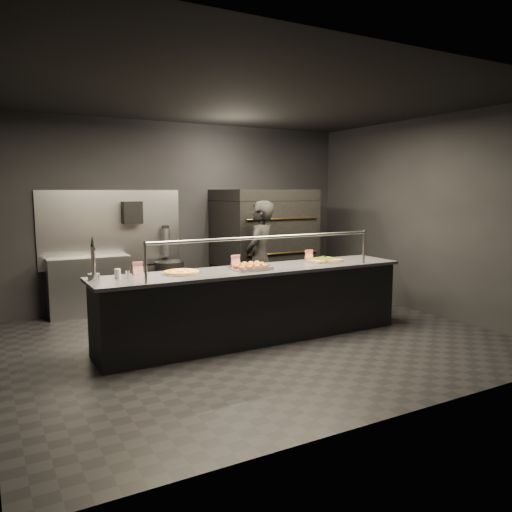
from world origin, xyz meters
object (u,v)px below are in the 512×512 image
(slider_tray_b, at_px, (250,265))
(trash_bin, at_px, (170,285))
(pizza_oven, at_px, (263,245))
(fire_extinguisher, at_px, (166,242))
(towel_dispenser, at_px, (132,213))
(slider_tray_a, at_px, (251,267))
(beer_tap, at_px, (94,267))
(square_pizza, at_px, (324,260))
(prep_shelf, at_px, (90,286))
(worker, at_px, (260,259))
(service_counter, at_px, (256,304))
(round_pizza, at_px, (182,272))

(slider_tray_b, relative_size, trash_bin, 0.57)
(pizza_oven, xyz_separation_m, fire_extinguisher, (-1.55, 0.50, 0.09))
(towel_dispenser, bearing_deg, slider_tray_a, -71.85)
(towel_dispenser, distance_m, beer_tap, 2.53)
(pizza_oven, distance_m, slider_tray_a, 2.34)
(square_pizza, distance_m, trash_bin, 2.61)
(beer_tap, height_order, slider_tray_a, beer_tap)
(towel_dispenser, distance_m, slider_tray_b, 2.49)
(square_pizza, bearing_deg, beer_tap, 179.03)
(fire_extinguisher, distance_m, slider_tray_a, 2.47)
(trash_bin, bearing_deg, slider_tray_b, -78.48)
(prep_shelf, relative_size, trash_bin, 1.56)
(beer_tap, distance_m, slider_tray_b, 1.95)
(prep_shelf, bearing_deg, towel_dispenser, 5.71)
(worker, bearing_deg, prep_shelf, -70.99)
(fire_extinguisher, xyz_separation_m, slider_tray_b, (0.35, -2.25, -0.12))
(towel_dispenser, distance_m, slider_tray_a, 2.64)
(prep_shelf, height_order, trash_bin, prep_shelf)
(slider_tray_b, distance_m, worker, 1.05)
(beer_tap, bearing_deg, pizza_oven, 29.23)
(towel_dispenser, relative_size, fire_extinguisher, 0.69)
(towel_dispenser, height_order, worker, worker)
(towel_dispenser, height_order, slider_tray_b, towel_dispenser)
(fire_extinguisher, bearing_deg, slider_tray_b, -81.16)
(prep_shelf, distance_m, slider_tray_b, 2.74)
(pizza_oven, xyz_separation_m, prep_shelf, (-2.80, 0.42, -0.52))
(square_pizza, xyz_separation_m, trash_bin, (-1.54, 2.04, -0.55))
(service_counter, relative_size, fire_extinguisher, 8.12)
(beer_tap, distance_m, round_pizza, 1.01)
(beer_tap, xyz_separation_m, slider_tray_b, (1.95, 0.01, -0.12))
(service_counter, xyz_separation_m, beer_tap, (-1.95, 0.14, 0.60))
(round_pizza, relative_size, slider_tray_a, 0.98)
(slider_tray_b, bearing_deg, beer_tap, -179.62)
(square_pizza, bearing_deg, pizza_oven, 87.89)
(service_counter, bearing_deg, round_pizza, 174.19)
(service_counter, height_order, square_pizza, service_counter)
(service_counter, distance_m, trash_bin, 2.16)
(prep_shelf, xyz_separation_m, beer_tap, (-0.35, -2.18, 0.61))
(service_counter, xyz_separation_m, square_pizza, (1.13, 0.09, 0.47))
(worker, bearing_deg, beer_tap, -21.68)
(square_pizza, xyz_separation_m, worker, (-0.51, 0.91, -0.07))
(slider_tray_a, distance_m, worker, 1.27)
(square_pizza, bearing_deg, trash_bin, 126.97)
(service_counter, distance_m, slider_tray_b, 0.50)
(round_pizza, height_order, trash_bin, round_pizza)
(slider_tray_b, bearing_deg, trash_bin, 101.52)
(towel_dispenser, distance_m, square_pizza, 3.13)
(service_counter, xyz_separation_m, worker, (0.62, 0.99, 0.41))
(round_pizza, distance_m, square_pizza, 2.08)
(prep_shelf, xyz_separation_m, trash_bin, (1.20, -0.20, -0.06))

